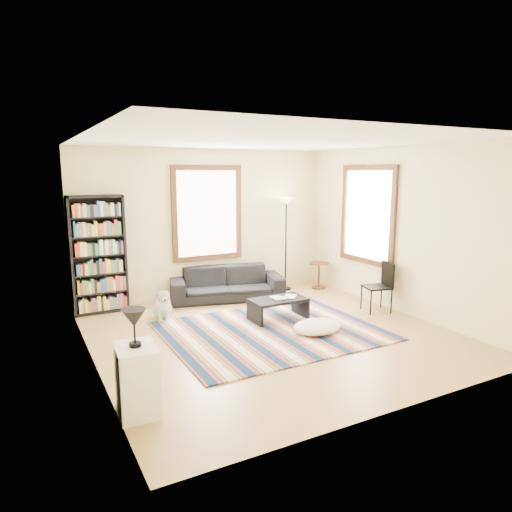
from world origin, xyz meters
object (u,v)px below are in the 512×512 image
floor_lamp (286,244)px  coffee_table (278,309)px  white_cabinet (137,380)px  dog (162,304)px  sofa (227,283)px  side_table (319,276)px  folding_chair (377,287)px  bookshelf (98,255)px  floor_cushion (317,327)px

floor_lamp → coffee_table: bearing=-125.0°
coffee_table → floor_lamp: bearing=55.0°
white_cabinet → dog: size_ratio=1.39×
sofa → side_table: sofa is taller
floor_lamp → side_table: (0.64, -0.27, -0.66)m
sofa → dog: 1.53m
floor_lamp → folding_chair: 2.16m
coffee_table → white_cabinet: bearing=-146.0°
bookshelf → dog: 1.40m
bookshelf → white_cabinet: 3.70m
floor_cushion → dog: dog is taller
sofa → bookshelf: size_ratio=1.05×
floor_cushion → dog: (-1.85, 1.75, 0.15)m
dog → bookshelf: bearing=141.6°
sofa → dog: size_ratio=4.18×
white_cabinet → floor_cushion: bearing=24.0°
folding_chair → floor_cushion: bearing=-149.8°
floor_cushion → floor_lamp: (0.93, 2.43, 0.83)m
side_table → coffee_table: bearing=-142.6°
coffee_table → dog: dog is taller
coffee_table → bookshelf: bearing=143.8°
side_table → folding_chair: 1.76m
bookshelf → folding_chair: bearing=-27.5°
coffee_table → dog: bearing=149.6°
bookshelf → floor_cushion: size_ratio=2.59×
coffee_table → folding_chair: bearing=-12.6°
floor_lamp → folding_chair: size_ratio=2.16×
floor_cushion → folding_chair: 1.61m
floor_cushion → white_cabinet: (-2.93, -1.04, 0.25)m
coffee_table → white_cabinet: (-2.72, -1.83, 0.17)m
floor_lamp → white_cabinet: size_ratio=2.66×
folding_chair → white_cabinet: 4.68m
bookshelf → white_cabinet: size_ratio=2.86×
floor_cushion → dog: size_ratio=1.54×
bookshelf → dog: (0.83, -0.84, -0.75)m
bookshelf → side_table: (4.25, -0.44, -0.73)m
sofa → floor_lamp: bearing=18.5°
bookshelf → floor_lamp: (3.60, -0.17, -0.07)m
coffee_table → white_cabinet: 3.28m
coffee_table → side_table: (1.78, 1.36, 0.09)m
sofa → floor_lamp: (1.36, 0.10, 0.62)m
coffee_table → folding_chair: size_ratio=1.05×
bookshelf → side_table: size_ratio=3.70×
bookshelf → side_table: bearing=-5.9°
sofa → folding_chair: bearing=-30.1°
coffee_table → floor_cushion: size_ratio=1.16×
white_cabinet → side_table: bearing=39.8°
sofa → bookshelf: (-2.24, 0.27, 0.69)m
coffee_table → side_table: 2.25m
floor_lamp → folding_chair: bearing=-73.6°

